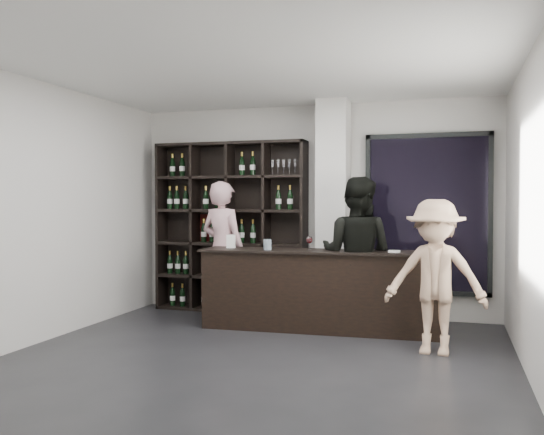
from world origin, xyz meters
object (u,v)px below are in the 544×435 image
(taster_black, at_px, (357,254))
(customer, at_px, (435,277))
(tasting_counter, at_px, (321,290))
(wine_shelf, at_px, (230,227))
(taster_pink, at_px, (223,249))

(taster_black, height_order, customer, taster_black)
(taster_black, bearing_deg, tasting_counter, 23.62)
(wine_shelf, relative_size, taster_black, 1.29)
(taster_black, bearing_deg, customer, 149.31)
(taster_pink, bearing_deg, taster_black, -173.16)
(wine_shelf, bearing_deg, customer, -28.05)
(taster_pink, bearing_deg, wine_shelf, -66.87)
(wine_shelf, relative_size, tasting_counter, 0.81)
(tasting_counter, distance_m, taster_black, 0.61)
(customer, bearing_deg, tasting_counter, 158.44)
(tasting_counter, height_order, customer, customer)
(tasting_counter, xyz_separation_m, taster_black, (0.41, 0.10, 0.44))
(taster_black, xyz_separation_m, customer, (0.93, -0.80, -0.14))
(wine_shelf, bearing_deg, tasting_counter, -28.52)
(tasting_counter, bearing_deg, wine_shelf, 148.63)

